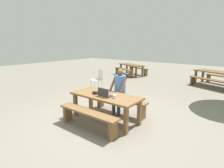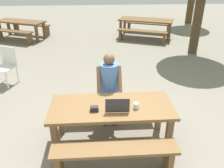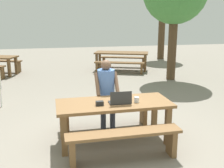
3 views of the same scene
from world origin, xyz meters
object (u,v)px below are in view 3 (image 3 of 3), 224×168
Objects in this scene: small_pouch at (100,103)px; person_seated at (106,89)px; laptop at (120,101)px; picnic_table_front at (114,108)px; picnic_table_mid at (121,55)px; coffee_mug at (137,100)px.

small_pouch is 0.09× the size of person_seated.
laptop is 0.75m from person_seated.
picnic_table_front is 0.84× the size of picnic_table_mid.
laptop reaches higher than picnic_table_mid.
coffee_mug is at bearing -80.97° from picnic_table_mid.
picnic_table_mid is at bearing 74.21° from picnic_table_front.
picnic_table_front is 0.41m from coffee_mug.
coffee_mug is at bearing 2.63° from small_pouch.
person_seated is (-0.00, 0.63, 0.17)m from picnic_table_front.
laptop is (0.08, -0.12, 0.16)m from picnic_table_front.
coffee_mug reaches higher than picnic_table_mid.
person_seated reaches higher than coffee_mug.
small_pouch is 6.71m from picnic_table_mid.
small_pouch reaches higher than picnic_table_mid.
laptop reaches higher than coffee_mug.
picnic_table_front is 0.32m from small_pouch.
laptop is at bearing -83.81° from person_seated.
laptop is 6.62m from picnic_table_mid.
laptop is 0.34m from small_pouch.
small_pouch reaches higher than picnic_table_front.
small_pouch is 0.79m from person_seated.
picnic_table_mid is at bearing 77.55° from coffee_mug.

